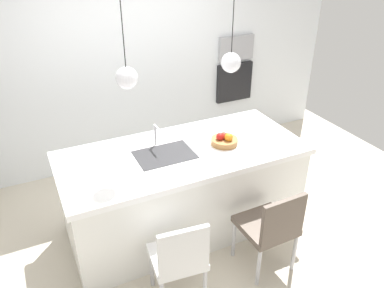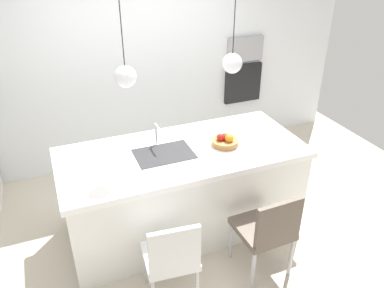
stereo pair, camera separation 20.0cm
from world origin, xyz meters
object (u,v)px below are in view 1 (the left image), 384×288
Objects in this scene: fruit_bowl at (225,140)px; microwave at (236,48)px; chair_middle at (271,226)px; oven at (234,82)px; chair_near at (179,257)px.

microwave reaches higher than fruit_bowl.
microwave is at bearing 66.43° from chair_middle.
microwave is 2.84m from chair_middle.
chair_near is (-1.98, -2.47, -0.39)m from oven.
fruit_bowl reaches higher than chair_middle.
oven is 0.63× the size of chair_near.
oven is at bearing 51.35° from chair_near.
chair_near is at bearing -136.59° from fruit_bowl.
oven is (0.00, 0.00, -0.50)m from microwave.
chair_near is (-0.87, -0.83, -0.48)m from fruit_bowl.
microwave is 0.96× the size of oven.
chair_middle is at bearing -88.54° from fruit_bowl.
fruit_bowl is at bearing 43.41° from chair_near.
microwave is at bearing 51.35° from chair_near.
fruit_bowl is 0.48× the size of oven.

